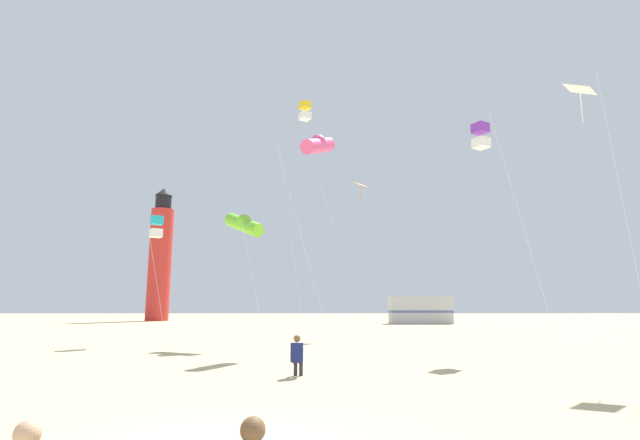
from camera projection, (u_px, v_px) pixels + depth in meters
kite_flyer_standing at (297, 355)px, 13.39m from camera, size 0.36×0.53×1.16m
kite_tube_rainbow at (318, 145)px, 22.33m from camera, size 2.86×3.26×10.12m
kite_box_cyan at (156, 227)px, 25.38m from camera, size 1.33×1.33×6.68m
kite_diamond_white at (583, 99)px, 16.12m from camera, size 1.97×1.97×9.47m
kite_diamond_orange at (360, 191)px, 31.31m from camera, size 3.34×3.34×10.04m
kite_box_violet at (481, 136)px, 21.39m from camera, size 3.06×2.95×10.08m
kite_box_gold at (305, 112)px, 29.34m from camera, size 2.30×2.30×14.38m
kite_tube_lime at (244, 224)px, 23.96m from camera, size 2.37×2.30×6.71m
lighthouse_distant at (160, 257)px, 59.82m from camera, size 2.80×2.80×16.80m
rv_van_silver at (420, 310)px, 49.83m from camera, size 6.46×2.38×2.80m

